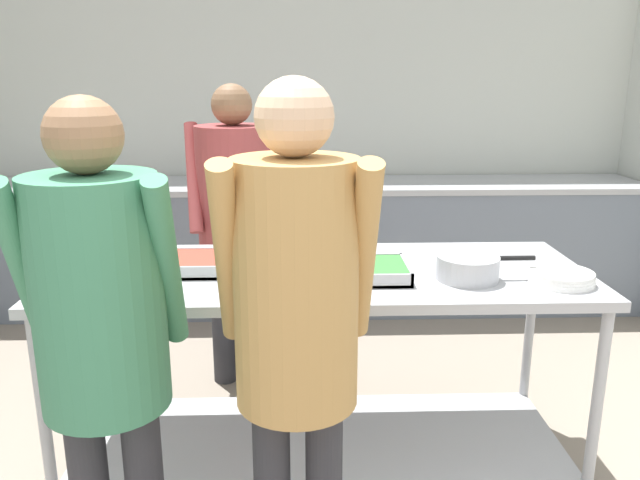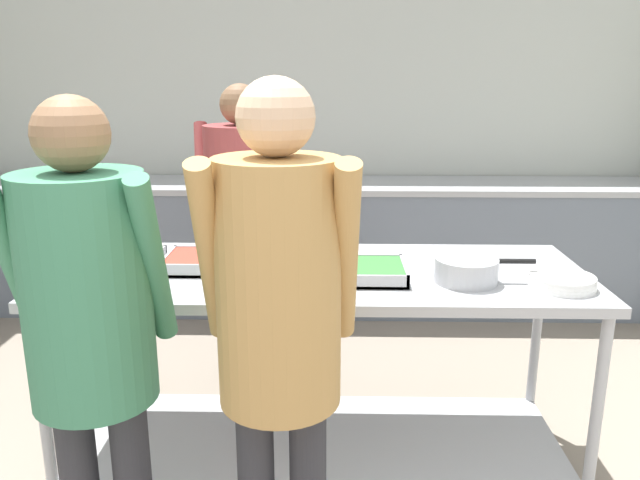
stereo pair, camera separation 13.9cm
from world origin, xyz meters
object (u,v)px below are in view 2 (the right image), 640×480
object	(u,v)px
cook_behind_counter	(243,206)
water_bottle	(244,162)
serving_tray_greens	(223,262)
serving_tray_roast	(346,271)
serving_tray_vegetables	(115,260)
guest_serving_right	(89,315)
sauce_pan	(467,269)
plate_stack	(562,282)
guest_serving_left	(279,310)

from	to	relation	value
cook_behind_counter	water_bottle	distance (m)	1.18
serving_tray_greens	cook_behind_counter	distance (m)	0.80
cook_behind_counter	serving_tray_roast	bearing A→B (deg)	-59.80
serving_tray_vegetables	guest_serving_right	world-z (taller)	guest_serving_right
guest_serving_right	cook_behind_counter	distance (m)	1.58
serving_tray_greens	cook_behind_counter	bearing A→B (deg)	92.04
sauce_pan	plate_stack	distance (m)	0.35
plate_stack	serving_tray_greens	bearing A→B (deg)	170.58
sauce_pan	water_bottle	size ratio (longest dim) A/B	1.24
serving_tray_greens	serving_tray_roast	xyz separation A→B (m)	(0.50, -0.12, 0.00)
cook_behind_counter	water_bottle	xyz separation A→B (m)	(-0.16, 1.17, 0.07)
plate_stack	serving_tray_roast	bearing A→B (deg)	172.84
guest_serving_right	cook_behind_counter	xyz separation A→B (m)	(0.23, 1.57, -0.00)
serving_tray_greens	water_bottle	xyz separation A→B (m)	(-0.19, 1.97, 0.14)
sauce_pan	water_bottle	xyz separation A→B (m)	(-1.16, 2.13, 0.11)
serving_tray_vegetables	water_bottle	bearing A→B (deg)	82.32
cook_behind_counter	serving_tray_vegetables	bearing A→B (deg)	-118.49
serving_tray_roast	cook_behind_counter	size ratio (longest dim) A/B	0.29
guest_serving_right	guest_serving_left	bearing A→B (deg)	-4.04
plate_stack	guest_serving_right	distance (m)	1.66
serving_tray_roast	guest_serving_left	size ratio (longest dim) A/B	0.28
serving_tray_vegetables	sauce_pan	distance (m)	1.43
serving_tray_greens	guest_serving_left	world-z (taller)	guest_serving_left
guest_serving_left	sauce_pan	bearing A→B (deg)	44.41
serving_tray_greens	serving_tray_roast	size ratio (longest dim) A/B	1.02
guest_serving_left	cook_behind_counter	size ratio (longest dim) A/B	1.03
guest_serving_right	serving_tray_roast	bearing A→B (deg)	40.69
serving_tray_vegetables	plate_stack	xyz separation A→B (m)	(1.77, -0.23, -0.00)
serving_tray_greens	serving_tray_roast	world-z (taller)	same
serving_tray_roast	serving_tray_greens	bearing A→B (deg)	167.03
water_bottle	serving_tray_roast	bearing A→B (deg)	-71.56
serving_tray_greens	guest_serving_left	size ratio (longest dim) A/B	0.28
plate_stack	water_bottle	world-z (taller)	water_bottle
water_bottle	serving_tray_vegetables	bearing A→B (deg)	-97.68
guest_serving_right	plate_stack	bearing A→B (deg)	19.39
guest_serving_left	plate_stack	bearing A→B (deg)	30.34
sauce_pan	plate_stack	bearing A→B (deg)	-9.58
sauce_pan	cook_behind_counter	xyz separation A→B (m)	(-0.99, 0.96, 0.04)
serving_tray_roast	guest_serving_right	xyz separation A→B (m)	(-0.76, -0.65, 0.07)
water_bottle	serving_tray_greens	bearing A→B (deg)	-84.46
serving_tray_greens	plate_stack	bearing A→B (deg)	-9.42
guest_serving_left	guest_serving_right	world-z (taller)	guest_serving_left
sauce_pan	guest_serving_right	size ratio (longest dim) A/B	0.23
serving_tray_vegetables	serving_tray_roast	distance (m)	0.97
serving_tray_greens	guest_serving_right	xyz separation A→B (m)	(-0.25, -0.77, 0.07)
serving_tray_vegetables	plate_stack	size ratio (longest dim) A/B	1.50
cook_behind_counter	water_bottle	world-z (taller)	cook_behind_counter
serving_tray_roast	serving_tray_vegetables	bearing A→B (deg)	172.24
serving_tray_vegetables	guest_serving_right	size ratio (longest dim) A/B	0.22
serving_tray_vegetables	guest_serving_right	bearing A→B (deg)	-75.63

